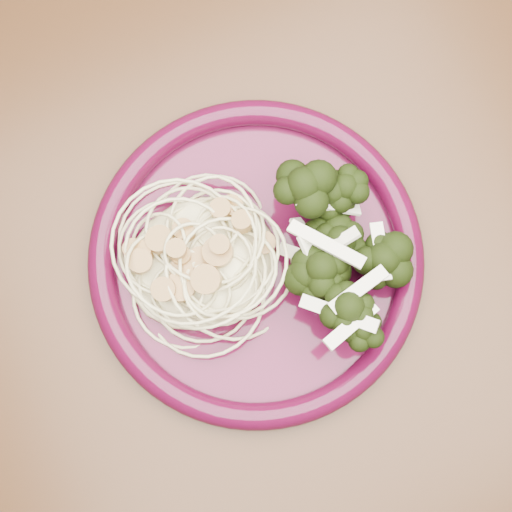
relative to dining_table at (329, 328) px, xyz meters
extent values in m
plane|color=brown|center=(0.00, 0.00, -0.65)|extent=(3.50, 3.50, 0.00)
cube|color=#472814|center=(0.00, 0.00, 0.08)|extent=(1.20, 0.80, 0.04)
cylinder|color=#450A24|center=(-0.04, 0.07, 0.10)|extent=(0.34, 0.34, 0.01)
torus|color=#450622|center=(-0.04, 0.07, 0.11)|extent=(0.35, 0.35, 0.02)
ellipsoid|color=beige|center=(-0.08, 0.09, 0.12)|extent=(0.15, 0.14, 0.03)
ellipsoid|color=black|center=(0.01, 0.05, 0.13)|extent=(0.14, 0.17, 0.05)
camera|label=1|loc=(-0.09, -0.03, 0.67)|focal=50.00mm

